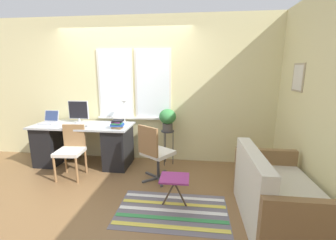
{
  "coord_description": "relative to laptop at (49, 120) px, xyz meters",
  "views": [
    {
      "loc": [
        1.31,
        -3.41,
        1.73
      ],
      "look_at": [
        0.88,
        0.18,
        0.93
      ],
      "focal_mm": 24.0,
      "sensor_mm": 36.0,
      "label": 1
    }
  ],
  "objects": [
    {
      "name": "ground_plane",
      "position": [
        1.4,
        -0.42,
        -0.81
      ],
      "size": [
        14.0,
        14.0,
        0.0
      ],
      "primitive_type": "plane",
      "color": "brown"
    },
    {
      "name": "wall_back_with_window",
      "position": [
        1.4,
        0.37,
        0.54
      ],
      "size": [
        9.0,
        0.12,
        2.7
      ],
      "color": "beige",
      "rests_on": "ground_plane"
    },
    {
      "name": "wall_right_with_picture",
      "position": [
        4.21,
        -0.42,
        0.54
      ],
      "size": [
        0.08,
        9.0,
        2.7
      ],
      "color": "beige",
      "rests_on": "ground_plane"
    },
    {
      "name": "desk",
      "position": [
        0.69,
        -0.06,
        -0.41
      ],
      "size": [
        1.79,
        0.71,
        0.76
      ],
      "color": "#B2B7BC",
      "rests_on": "ground_plane"
    },
    {
      "name": "laptop",
      "position": [
        0.0,
        0.0,
        0.0
      ],
      "size": [
        0.28,
        0.27,
        0.22
      ],
      "color": "#B7B7BC",
      "rests_on": "desk"
    },
    {
      "name": "monitor",
      "position": [
        0.54,
        0.11,
        0.16
      ],
      "size": [
        0.39,
        0.17,
        0.41
      ],
      "color": "silver",
      "rests_on": "desk"
    },
    {
      "name": "keyboard",
      "position": [
        0.56,
        -0.22,
        -0.04
      ],
      "size": [
        0.4,
        0.12,
        0.02
      ],
      "color": "silver",
      "rests_on": "desk"
    },
    {
      "name": "mouse",
      "position": [
        0.84,
        -0.21,
        -0.04
      ],
      "size": [
        0.03,
        0.06,
        0.03
      ],
      "color": "slate",
      "rests_on": "desk"
    },
    {
      "name": "desk_lamp",
      "position": [
        1.42,
        0.14,
        0.26
      ],
      "size": [
        0.13,
        0.13,
        0.46
      ],
      "color": "white",
      "rests_on": "desk"
    },
    {
      "name": "book_stack",
      "position": [
        1.42,
        -0.26,
        0.03
      ],
      "size": [
        0.23,
        0.18,
        0.15
      ],
      "color": "olive",
      "rests_on": "desk"
    },
    {
      "name": "desk_chair_wooden",
      "position": [
        0.71,
        -0.55,
        -0.34
      ],
      "size": [
        0.44,
        0.45,
        0.85
      ],
      "rotation": [
        0.0,
        0.0,
        0.08
      ],
      "color": "olive",
      "rests_on": "ground_plane"
    },
    {
      "name": "office_chair_swivel",
      "position": [
        2.11,
        -0.55,
        -0.33
      ],
      "size": [
        0.59,
        0.6,
        0.92
      ],
      "rotation": [
        0.0,
        0.0,
        2.54
      ],
      "color": "#47474C",
      "rests_on": "ground_plane"
    },
    {
      "name": "couch_loveseat",
      "position": [
        3.67,
        -1.37,
        -0.52
      ],
      "size": [
        0.82,
        1.35,
        0.84
      ],
      "rotation": [
        0.0,
        0.0,
        1.57
      ],
      "color": "silver",
      "rests_on": "ground_plane"
    },
    {
      "name": "plant_stand",
      "position": [
        2.23,
        0.12,
        -0.25
      ],
      "size": [
        0.24,
        0.24,
        0.65
      ],
      "color": "#333338",
      "rests_on": "ground_plane"
    },
    {
      "name": "potted_plant",
      "position": [
        2.23,
        0.12,
        0.07
      ],
      "size": [
        0.3,
        0.3,
        0.4
      ],
      "color": "#514C47",
      "rests_on": "plant_stand"
    },
    {
      "name": "floor_rug_striped",
      "position": [
        2.46,
        -1.33,
        -0.81
      ],
      "size": [
        1.39,
        0.83,
        0.01
      ],
      "color": "slate",
      "rests_on": "ground_plane"
    },
    {
      "name": "folding_stool",
      "position": [
        2.48,
        -1.2,
        -0.45
      ],
      "size": [
        0.37,
        0.31,
        0.4
      ],
      "color": "#93337A",
      "rests_on": "ground_plane"
    }
  ]
}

